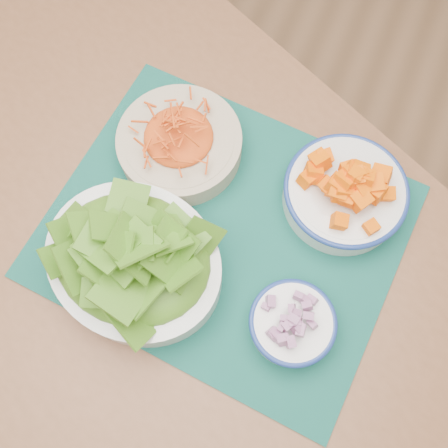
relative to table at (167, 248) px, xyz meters
name	(u,v)px	position (x,y,z in m)	size (l,w,h in m)	color
ground	(170,238)	(-0.15, 0.19, -0.66)	(4.00, 4.00, 0.00)	#9D704C
table	(167,248)	(0.00, 0.00, 0.00)	(1.50, 1.29, 0.75)	brown
placemat	(224,230)	(0.10, 0.04, 0.09)	(0.57, 0.47, 0.00)	#08342D
carrot_bowl	(179,141)	(-0.03, 0.15, 0.13)	(0.26, 0.26, 0.08)	#BBA98B
squash_bowl	(347,189)	(0.26, 0.17, 0.15)	(0.25, 0.25, 0.11)	silver
lettuce_bowl	(132,258)	(-0.01, -0.07, 0.16)	(0.33, 0.29, 0.13)	silver
onion_bowl	(293,323)	(0.26, -0.07, 0.13)	(0.13, 0.13, 0.07)	white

